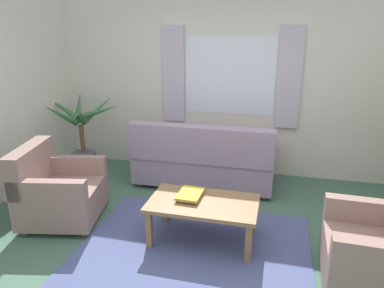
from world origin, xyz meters
The scene contains 9 objects.
ground_plane centered at (0.00, 0.00, 0.00)m, with size 6.24×6.24×0.00m, color #476B56.
wall_back centered at (0.00, 2.26, 1.30)m, with size 5.32×0.12×2.60m, color silver.
window_with_curtains centered at (0.00, 2.18, 1.45)m, with size 1.98×0.07×1.40m.
area_rug centered at (0.00, 0.00, 0.01)m, with size 2.27×1.87×0.01m, color #4C5684.
couch centered at (-0.24, 1.55, 0.37)m, with size 1.90×0.82×0.92m.
armchair_left centered at (-1.64, 0.23, 0.35)m, with size 0.97×0.99×0.88m.
coffee_table centered at (0.05, 0.22, 0.38)m, with size 1.10×0.64×0.44m.
book_stack_on_table centered at (-0.10, 0.28, 0.47)m, with size 0.25×0.34×0.05m.
potted_plant centered at (-2.14, 1.66, 0.53)m, with size 1.36×1.15×1.18m.
Camera 1 is at (0.72, -2.93, 2.10)m, focal length 33.23 mm.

